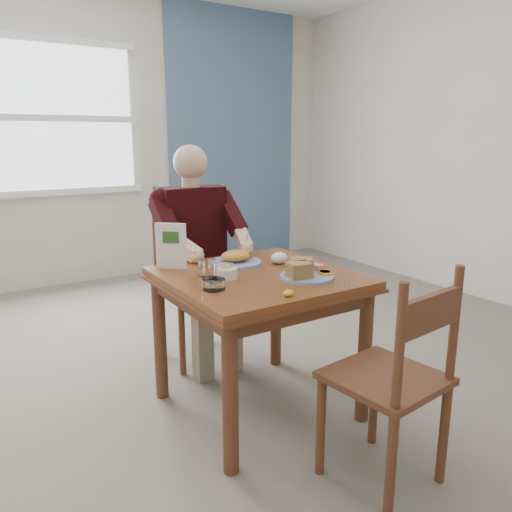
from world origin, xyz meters
TOP-DOWN VIEW (x-y plane):
  - floor at (0.00, 0.00)m, footprint 6.00×6.00m
  - wall_back at (0.00, 3.00)m, footprint 5.50×0.00m
  - accent_panel at (1.60, 2.98)m, footprint 1.60×0.02m
  - lemon_wedge at (-0.09, -0.38)m, footprint 0.06×0.05m
  - napkin at (0.22, 0.12)m, footprint 0.10×0.08m
  - metal_dish at (0.34, 0.01)m, footprint 0.11×0.11m
  - window at (-0.40, 2.97)m, footprint 1.72×0.04m
  - table at (0.00, 0.00)m, footprint 0.92×0.92m
  - chair_far at (0.00, 0.80)m, footprint 0.42×0.42m
  - chair_near at (0.14, -0.81)m, footprint 0.46×0.46m
  - diner at (0.00, 0.71)m, footprint 0.53×0.56m
  - near_plate at (0.15, -0.18)m, footprint 0.34×0.34m
  - far_plate at (0.02, 0.24)m, footprint 0.30×0.30m
  - caddy at (-0.17, 0.01)m, footprint 0.13×0.13m
  - shakers at (-0.24, 0.10)m, footprint 0.10×0.07m
  - creamer at (-0.31, -0.11)m, footprint 0.13×0.13m
  - menu at (-0.33, 0.34)m, footprint 0.13×0.12m

SIDE VIEW (x-z plane):
  - floor at x=0.00m, z-range 0.00..0.00m
  - chair_far at x=0.00m, z-range 0.00..0.95m
  - chair_near at x=0.14m, z-range 0.00..0.95m
  - table at x=0.00m, z-range 0.26..1.01m
  - metal_dish at x=0.34m, z-range 0.75..0.76m
  - lemon_wedge at x=-0.09m, z-range 0.75..0.78m
  - creamer at x=-0.31m, z-range 0.75..0.80m
  - caddy at x=-0.17m, z-range 0.74..0.82m
  - far_plate at x=0.02m, z-range 0.74..0.82m
  - napkin at x=0.22m, z-range 0.75..0.81m
  - near_plate at x=0.15m, z-range 0.74..0.83m
  - shakers at x=-0.24m, z-range 0.75..0.84m
  - diner at x=0.00m, z-range 0.12..1.50m
  - menu at x=-0.33m, z-range 0.75..1.00m
  - accent_panel at x=1.60m, z-range 0.00..2.80m
  - wall_back at x=0.00m, z-range -1.35..4.15m
  - window at x=-0.40m, z-range 0.89..2.31m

